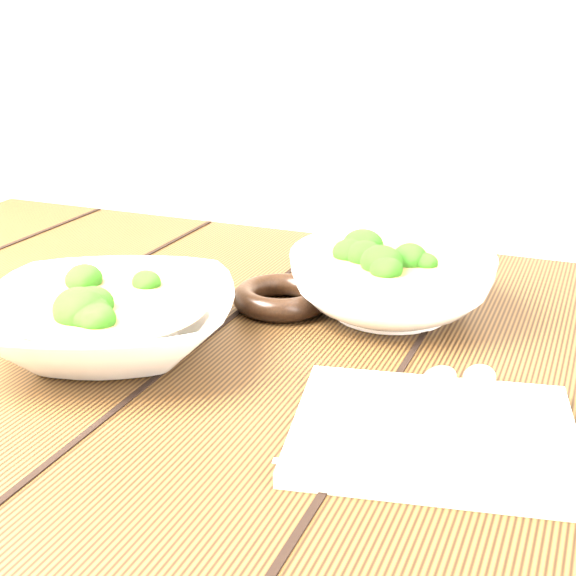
{
  "coord_description": "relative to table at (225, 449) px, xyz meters",
  "views": [
    {
      "loc": [
        0.34,
        -0.65,
        1.07
      ],
      "look_at": [
        0.05,
        0.05,
        0.8
      ],
      "focal_mm": 50.0,
      "sensor_mm": 36.0,
      "label": 1
    }
  ],
  "objects": [
    {
      "name": "trivet",
      "position": [
        0.02,
        0.11,
        0.13
      ],
      "size": [
        0.12,
        0.12,
        0.03
      ],
      "primitive_type": "torus",
      "rotation": [
        0.0,
        0.0,
        -0.09
      ],
      "color": "black",
      "rests_on": "table"
    },
    {
      "name": "soup_bowl_back",
      "position": [
        0.13,
        0.14,
        0.16
      ],
      "size": [
        0.23,
        0.23,
        0.08
      ],
      "color": "silver",
      "rests_on": "table"
    },
    {
      "name": "napkin",
      "position": [
        0.23,
        -0.1,
        0.13
      ],
      "size": [
        0.25,
        0.22,
        0.01
      ],
      "primitive_type": "cube",
      "rotation": [
        0.0,
        0.0,
        0.2
      ],
      "color": "beige",
      "rests_on": "table"
    },
    {
      "name": "spoon_right",
      "position": [
        0.26,
        -0.04,
        0.13
      ],
      "size": [
        0.03,
        0.18,
        0.01
      ],
      "color": "#BDB6A7",
      "rests_on": "napkin"
    },
    {
      "name": "spoon_left",
      "position": [
        0.22,
        -0.06,
        0.13
      ],
      "size": [
        0.03,
        0.18,
        0.01
      ],
      "color": "#BDB6A7",
      "rests_on": "napkin"
    },
    {
      "name": "table",
      "position": [
        0.0,
        0.0,
        0.0
      ],
      "size": [
        1.2,
        0.8,
        0.75
      ],
      "color": "#3B2611",
      "rests_on": "ground"
    },
    {
      "name": "soup_bowl_front",
      "position": [
        -0.09,
        -0.05,
        0.15
      ],
      "size": [
        0.32,
        0.32,
        0.07
      ],
      "color": "silver",
      "rests_on": "table"
    }
  ]
}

